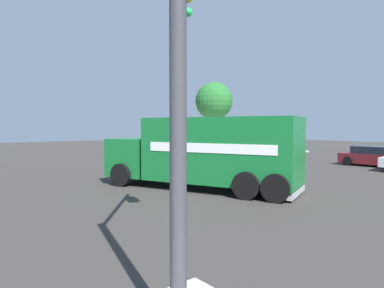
# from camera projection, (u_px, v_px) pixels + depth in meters

# --- Properties ---
(ground_plane) EXTENTS (100.00, 100.00, 0.00)m
(ground_plane) POSITION_uv_depth(u_px,v_px,m) (215.00, 181.00, 15.99)
(ground_plane) COLOR #33302D
(sidewalk_corner_near) EXTENTS (12.85, 12.85, 0.14)m
(sidewalk_corner_near) POSITION_uv_depth(u_px,v_px,m) (220.00, 151.00, 35.53)
(sidewalk_corner_near) COLOR #B2ADA0
(sidewalk_corner_near) RESTS_ON ground
(delivery_truck) EXTENTS (5.51, 8.61, 2.97)m
(delivery_truck) POSITION_uv_depth(u_px,v_px,m) (206.00, 152.00, 14.06)
(delivery_truck) COLOR #146B2D
(delivery_truck) RESTS_ON ground
(traffic_light_primary) EXTENTS (2.71, 3.45, 6.31)m
(traffic_light_primary) POSITION_uv_depth(u_px,v_px,m) (180.00, 15.00, 5.11)
(traffic_light_primary) COLOR #38383D
(traffic_light_primary) RESTS_ON sidewalk_corner_far
(sedan_maroon) EXTENTS (2.08, 4.32, 1.31)m
(sedan_maroon) POSITION_uv_depth(u_px,v_px,m) (375.00, 157.00, 22.14)
(sedan_maroon) COLOR maroon
(sedan_maroon) RESTS_ON ground
(pedestrian_near_corner) EXTENTS (0.36, 0.47, 1.62)m
(pedestrian_near_corner) POSITION_uv_depth(u_px,v_px,m) (225.00, 141.00, 37.96)
(pedestrian_near_corner) COLOR gray
(pedestrian_near_corner) RESTS_ON sidewalk_corner_near
(pedestrian_crossing) EXTENTS (0.53, 0.26, 1.73)m
(pedestrian_crossing) POSITION_uv_depth(u_px,v_px,m) (254.00, 141.00, 34.72)
(pedestrian_crossing) COLOR #4C4C51
(pedestrian_crossing) RESTS_ON sidewalk_corner_near
(picket_fence_run) EXTENTS (7.48, 0.05, 0.95)m
(picket_fence_run) POSITION_uv_depth(u_px,v_px,m) (184.00, 143.00, 40.27)
(picket_fence_run) COLOR silver
(picket_fence_run) RESTS_ON sidewalk_corner_near
(shade_tree_near) EXTENTS (4.15, 4.15, 7.42)m
(shade_tree_near) POSITION_uv_depth(u_px,v_px,m) (214.00, 101.00, 37.49)
(shade_tree_near) COLOR brown
(shade_tree_near) RESTS_ON sidewalk_corner_near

